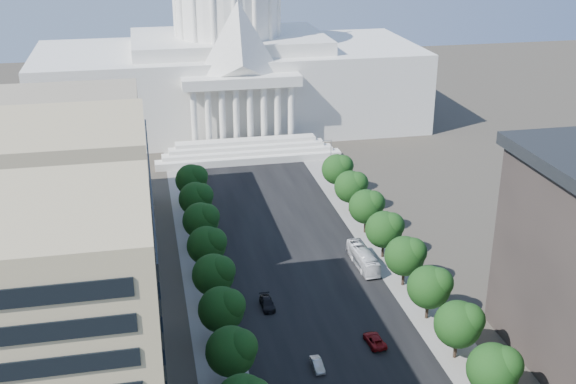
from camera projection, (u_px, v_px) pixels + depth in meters
road_asphalt at (291, 252)px, 150.55m from camera, size 30.00×260.00×0.01m
sidewalk_left at (200, 260)px, 146.97m from camera, size 8.00×260.00×0.02m
sidewalk_right at (378, 244)px, 154.13m from camera, size 8.00×260.00×0.02m
capitol at (229, 63)px, 229.13m from camera, size 120.00×56.00×73.00m
office_block_left_far at (47, 185)px, 144.94m from camera, size 38.00×52.00×30.00m
tree_l_d at (233, 350)px, 106.51m from camera, size 7.79×7.60×9.97m
tree_l_e at (223, 308)px, 117.40m from camera, size 7.79×7.60×9.97m
tree_l_f at (215, 274)px, 128.29m from camera, size 7.79×7.60×9.97m
tree_l_g at (208, 244)px, 139.18m from camera, size 7.79×7.60×9.97m
tree_l_h at (202, 219)px, 150.06m from camera, size 7.79×7.60×9.97m
tree_l_i at (197, 198)px, 160.95m from camera, size 7.79×7.60×9.97m
tree_l_j at (193, 179)px, 171.84m from camera, size 7.79×7.60×9.97m
tree_r_c at (496, 368)px, 102.41m from camera, size 7.79×7.60×9.97m
tree_r_d at (460, 323)px, 113.29m from camera, size 7.79×7.60×9.97m
tree_r_e at (431, 286)px, 124.18m from camera, size 7.79×7.60×9.97m
tree_r_f at (407, 255)px, 135.07m from camera, size 7.79×7.60×9.97m
tree_r_g at (386, 228)px, 145.96m from camera, size 7.79×7.60×9.97m
tree_r_h at (368, 206)px, 156.85m from camera, size 7.79×7.60×9.97m
tree_r_i at (352, 186)px, 167.74m from camera, size 7.79×7.60×9.97m
tree_r_j at (338, 168)px, 178.62m from camera, size 7.79×7.60×9.97m
streetlight_b at (508, 374)px, 102.21m from camera, size 2.61×0.44×9.00m
streetlight_c at (439, 288)px, 124.89m from camera, size 2.61×0.44×9.00m
streetlight_d at (391, 228)px, 147.58m from camera, size 2.61×0.44×9.00m
streetlight_e at (356, 184)px, 170.26m from camera, size 2.61×0.44×9.00m
streetlight_f at (329, 151)px, 192.94m from camera, size 2.61×0.44×9.00m
car_silver at (317, 365)px, 112.78m from camera, size 1.65×4.38×1.43m
car_red at (375, 340)px, 118.92m from camera, size 2.96×5.74×1.55m
car_dark_b at (267, 303)px, 129.72m from camera, size 2.39×5.58×1.60m
city_bus at (363, 258)px, 144.05m from camera, size 3.35×12.84×3.55m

